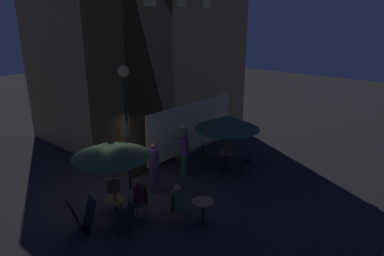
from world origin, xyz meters
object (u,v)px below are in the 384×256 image
Objects in this scene: cafe_table_1 at (116,207)px; patron_standing_4 at (183,145)px; cafe_chair_5 at (123,220)px; cafe_chair_0 at (249,159)px; cafe_chair_1 at (228,150)px; patio_umbrella_1 at (111,149)px; patron_standing_2 at (154,168)px; cafe_chair_2 at (204,155)px; cafe_chair_4 at (114,191)px; patron_standing_3 at (184,155)px; cafe_chair_6 at (175,207)px; patio_umbrella_0 at (227,122)px; street_lamp_near_corner at (125,102)px; patron_seated_1 at (179,202)px; cafe_table_2 at (203,208)px; patron_seated_0 at (138,195)px; cafe_table_0 at (226,158)px; cafe_chair_3 at (143,199)px; menu_sandwich_board at (83,217)px.

patron_standing_4 is at bearing 14.65° from cafe_table_1.
patron_standing_4 is (4.64, 1.93, 0.32)m from cafe_chair_5.
cafe_chair_0 is 1.26m from cafe_chair_1.
cafe_chair_5 is 5.04m from patron_standing_4.
patron_standing_2 is (2.03, 0.48, -1.41)m from patio_umbrella_1.
cafe_chair_2 is 5.20m from cafe_chair_5.
cafe_chair_4 is 0.58× the size of patron_standing_3.
cafe_chair_0 is 3.84m from patron_standing_2.
patron_standing_2 is 1.63m from patron_standing_3.
cafe_chair_1 is 4.98m from cafe_chair_6.
patron_standing_3 is at bearing -73.91° from patron_standing_4.
cafe_chair_1 is 0.52× the size of patron_standing_3.
patio_umbrella_0 is at bearing 0.19° from patron_standing_4.
street_lamp_near_corner is 3.68m from patron_seated_1.
street_lamp_near_corner reaches higher than cafe_chair_0.
patron_seated_1 reaches higher than cafe_chair_0.
patron_seated_1 is (-4.68, -1.50, 0.19)m from cafe_chair_1.
cafe_chair_1 is (0.35, 1.22, -0.01)m from cafe_chair_0.
patron_standing_3 is at bearing 50.71° from cafe_table_2.
cafe_chair_6 is 0.75× the size of patron_seated_0.
cafe_table_1 is at bearing -157.81° from patron_standing_3.
cafe_table_1 is 1.00× the size of cafe_table_2.
patio_umbrella_0 is 0.98× the size of patio_umbrella_1.
patron_standing_4 is (-0.81, 1.52, 0.41)m from cafe_table_0.
patron_standing_2 reaches higher than cafe_chair_1.
cafe_table_0 is 0.43× the size of patron_standing_4.
patron_seated_1 is at bearing -99.23° from street_lamp_near_corner.
cafe_chair_4 is at bearing 55.87° from cafe_table_1.
patron_standing_4 reaches higher than cafe_chair_3.
cafe_chair_0 is at bearing 103.44° from cafe_chair_4.
menu_sandwich_board is 5.29m from patron_standing_4.
patron_standing_2 is (-3.05, 0.88, -1.08)m from patio_umbrella_0.
patio_umbrella_0 is at bearing -4.56° from patio_umbrella_1.
patron_standing_2 reaches higher than cafe_chair_0.
patron_standing_4 reaches higher than cafe_chair_2.
cafe_chair_5 is 0.55× the size of patron_standing_2.
cafe_chair_6 is (-4.78, -1.40, 0.04)m from cafe_chair_1.
cafe_table_2 is 0.82× the size of cafe_chair_1.
patio_umbrella_0 reaches higher than cafe_chair_3.
patron_seated_0 is at bearing -24.43° from cafe_table_1.
cafe_chair_6 is (-0.54, -2.62, -2.59)m from street_lamp_near_corner.
cafe_chair_6 is at bearing 129.60° from cafe_chair_3.
patio_umbrella_1 is 5.02m from cafe_chair_2.
patio_umbrella_0 reaches higher than patron_seated_0.
patron_standing_3 is (4.03, 1.34, 0.26)m from cafe_chair_5.
menu_sandwich_board is 0.57× the size of patron_standing_2.
cafe_chair_1 is 6.24m from cafe_chair_5.
cafe_chair_2 is (3.10, 2.37, 0.06)m from cafe_table_2.
patron_standing_3 is at bearing 20.61° from cafe_chair_0.
cafe_table_0 is at bearing 110.87° from cafe_chair_4.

